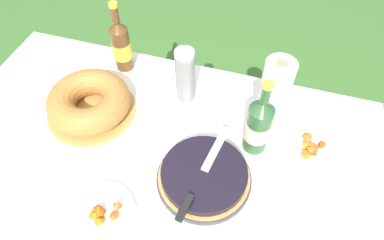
% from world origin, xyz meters
% --- Properties ---
extents(ground_plane, '(16.00, 16.00, 0.00)m').
position_xyz_m(ground_plane, '(0.00, 0.00, 0.00)').
color(ground_plane, '#3D6B2D').
extents(garden_table, '(1.57, 0.92, 0.68)m').
position_xyz_m(garden_table, '(0.00, 0.00, 0.62)').
color(garden_table, brown).
rests_on(garden_table, ground_plane).
extents(tablecloth, '(1.58, 0.93, 0.10)m').
position_xyz_m(tablecloth, '(0.00, 0.00, 0.67)').
color(tablecloth, white).
rests_on(tablecloth, garden_table).
extents(berry_tart, '(0.31, 0.31, 0.06)m').
position_xyz_m(berry_tart, '(0.20, -0.07, 0.71)').
color(berry_tart, '#38383D').
rests_on(berry_tart, tablecloth).
extents(serving_knife, '(0.08, 0.37, 0.01)m').
position_xyz_m(serving_knife, '(0.20, -0.10, 0.75)').
color(serving_knife, silver).
rests_on(serving_knife, berry_tart).
extents(bundt_cake, '(0.34, 0.34, 0.11)m').
position_xyz_m(bundt_cake, '(-0.29, 0.09, 0.74)').
color(bundt_cake, tan).
rests_on(bundt_cake, tablecloth).
extents(cup_stack, '(0.07, 0.07, 0.24)m').
position_xyz_m(cup_stack, '(0.04, 0.26, 0.81)').
color(cup_stack, white).
rests_on(cup_stack, tablecloth).
extents(cider_bottle_green, '(0.09, 0.09, 0.31)m').
position_xyz_m(cider_bottle_green, '(0.34, 0.12, 0.80)').
color(cider_bottle_green, '#2D562D').
rests_on(cider_bottle_green, tablecloth).
extents(cider_bottle_amber, '(0.08, 0.08, 0.31)m').
position_xyz_m(cider_bottle_amber, '(-0.27, 0.36, 0.80)').
color(cider_bottle_amber, brown).
rests_on(cider_bottle_amber, tablecloth).
extents(snack_plate_near, '(0.22, 0.22, 0.05)m').
position_xyz_m(snack_plate_near, '(-0.07, -0.27, 0.70)').
color(snack_plate_near, white).
rests_on(snack_plate_near, tablecloth).
extents(snack_plate_left, '(0.22, 0.22, 0.06)m').
position_xyz_m(snack_plate_left, '(0.53, 0.15, 0.70)').
color(snack_plate_left, white).
rests_on(snack_plate_left, tablecloth).
extents(paper_towel_roll, '(0.11, 0.11, 0.24)m').
position_xyz_m(paper_towel_roll, '(0.36, 0.30, 0.81)').
color(paper_towel_roll, white).
rests_on(paper_towel_roll, tablecloth).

